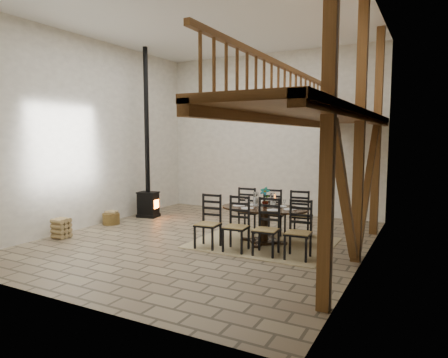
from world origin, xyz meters
The scene contains 7 objects.
ground centered at (0.00, 0.00, 0.00)m, with size 8.00×8.00×0.00m, color #8A795C.
room_shell centered at (1.19, 0.00, 3.01)m, with size 7.02×8.02×5.01m.
rug centered at (1.30, 0.38, 0.01)m, with size 3.00×2.50×0.02m, color tan.
dining_table centered at (1.31, 0.29, 0.42)m, with size 2.48×2.37×1.28m.
wood_stove centered at (-2.92, 1.55, 1.15)m, with size 0.65×0.54×5.00m.
log_basket centered at (-3.19, 0.26, 0.17)m, with size 0.46×0.46×0.38m.
log_stack centered at (-3.13, -1.46, 0.24)m, with size 0.36×0.37×0.48m.
Camera 1 is at (4.65, -7.87, 2.40)m, focal length 32.00 mm.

